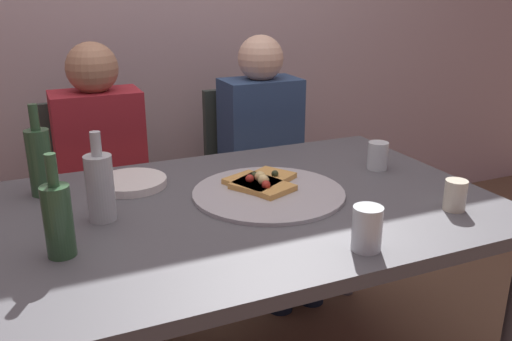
{
  "coord_description": "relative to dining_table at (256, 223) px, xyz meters",
  "views": [
    {
      "loc": [
        -0.62,
        -1.42,
        1.39
      ],
      "look_at": [
        0.06,
        0.13,
        0.8
      ],
      "focal_mm": 37.85,
      "sensor_mm": 36.0,
      "label": 1
    }
  ],
  "objects": [
    {
      "name": "tumbler_near",
      "position": [
        0.53,
        0.1,
        0.12
      ],
      "size": [
        0.07,
        0.07,
        0.1
      ],
      "primitive_type": "cylinder",
      "color": "silver",
      "rests_on": "dining_table"
    },
    {
      "name": "plate_stack",
      "position": [
        -0.33,
        0.29,
        0.09
      ],
      "size": [
        0.23,
        0.23,
        0.03
      ],
      "primitive_type": "cylinder",
      "color": "white",
      "rests_on": "dining_table"
    },
    {
      "name": "tumbler_far",
      "position": [
        0.13,
        -0.41,
        0.13
      ],
      "size": [
        0.08,
        0.08,
        0.12
      ],
      "primitive_type": "cylinder",
      "color": "silver",
      "rests_on": "dining_table"
    },
    {
      "name": "wine_glass",
      "position": [
        0.51,
        -0.3,
        0.12
      ],
      "size": [
        0.07,
        0.07,
        0.09
      ],
      "primitive_type": "cylinder",
      "color": "beige",
      "rests_on": "dining_table"
    },
    {
      "name": "beer_bottle",
      "position": [
        -0.6,
        0.33,
        0.19
      ],
      "size": [
        0.08,
        0.08,
        0.29
      ],
      "color": "#2D5133",
      "rests_on": "dining_table"
    },
    {
      "name": "guest_in_beanie",
      "position": [
        0.4,
        0.76,
        -0.03
      ],
      "size": [
        0.36,
        0.56,
        1.17
      ],
      "rotation": [
        0.0,
        0.0,
        3.14
      ],
      "color": "navy",
      "rests_on": "ground_plane"
    },
    {
      "name": "dining_table",
      "position": [
        0.0,
        0.0,
        0.0
      ],
      "size": [
        1.46,
        1.02,
        0.75
      ],
      "color": "#4C4C51",
      "rests_on": "ground_plane"
    },
    {
      "name": "wine_bottle",
      "position": [
        -0.45,
        0.05,
        0.18
      ],
      "size": [
        0.08,
        0.08,
        0.26
      ],
      "color": "#B2BCC1",
      "rests_on": "dining_table"
    },
    {
      "name": "chair_left",
      "position": [
        -0.35,
        0.91,
        -0.16
      ],
      "size": [
        0.44,
        0.44,
        0.9
      ],
      "rotation": [
        0.0,
        0.0,
        3.14
      ],
      "color": "#2D3833",
      "rests_on": "ground_plane"
    },
    {
      "name": "pizza_tray",
      "position": [
        0.06,
        0.03,
        0.08
      ],
      "size": [
        0.49,
        0.49,
        0.01
      ],
      "primitive_type": "cylinder",
      "color": "#ADADB2",
      "rests_on": "dining_table"
    },
    {
      "name": "chair_right",
      "position": [
        0.4,
        0.91,
        -0.16
      ],
      "size": [
        0.44,
        0.44,
        0.9
      ],
      "rotation": [
        0.0,
        0.0,
        3.14
      ],
      "color": "#2D3833",
      "rests_on": "ground_plane"
    },
    {
      "name": "pizza_slice_extra",
      "position": [
        0.05,
        0.08,
        0.1
      ],
      "size": [
        0.2,
        0.25,
        0.05
      ],
      "color": "tan",
      "rests_on": "pizza_tray"
    },
    {
      "name": "guest_in_sweater",
      "position": [
        -0.35,
        0.76,
        -0.03
      ],
      "size": [
        0.36,
        0.56,
        1.17
      ],
      "rotation": [
        0.0,
        0.0,
        3.14
      ],
      "color": "maroon",
      "rests_on": "ground_plane"
    },
    {
      "name": "pizza_slice_last",
      "position": [
        0.07,
        0.1,
        0.1
      ],
      "size": [
        0.26,
        0.23,
        0.05
      ],
      "color": "tan",
      "rests_on": "pizza_tray"
    },
    {
      "name": "back_wall",
      "position": [
        0.0,
        1.39,
        0.63
      ],
      "size": [
        6.0,
        0.1,
        2.6
      ],
      "primitive_type": "cube",
      "color": "#B29EA3",
      "rests_on": "ground_plane"
    },
    {
      "name": "water_bottle",
      "position": [
        -0.58,
        -0.13,
        0.17
      ],
      "size": [
        0.07,
        0.07,
        0.26
      ],
      "color": "#2D5133",
      "rests_on": "dining_table"
    }
  ]
}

